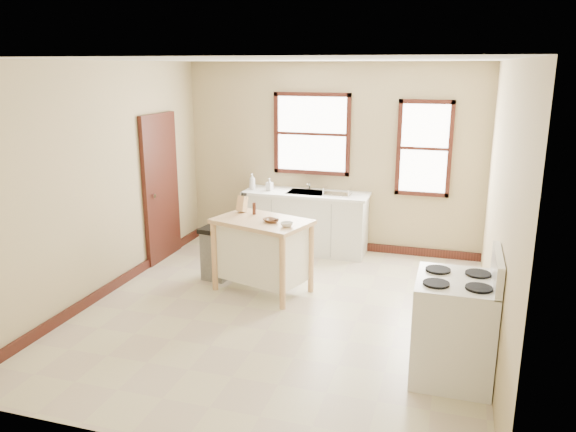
% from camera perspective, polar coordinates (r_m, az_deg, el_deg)
% --- Properties ---
extents(floor, '(5.00, 5.00, 0.00)m').
position_cam_1_polar(floor, '(6.55, -0.71, -9.69)').
color(floor, beige).
rests_on(floor, ground).
extents(ceiling, '(5.00, 5.00, 0.00)m').
position_cam_1_polar(ceiling, '(5.95, -0.81, 15.60)').
color(ceiling, white).
rests_on(ceiling, ground).
extents(wall_back, '(4.50, 0.04, 2.80)m').
position_cam_1_polar(wall_back, '(8.47, 4.42, 5.91)').
color(wall_back, tan).
rests_on(wall_back, ground).
extents(wall_left, '(0.04, 5.00, 2.80)m').
position_cam_1_polar(wall_left, '(7.10, -18.36, 3.39)').
color(wall_left, tan).
rests_on(wall_left, ground).
extents(wall_right, '(0.04, 5.00, 2.80)m').
position_cam_1_polar(wall_right, '(5.84, 20.77, 0.76)').
color(wall_right, tan).
rests_on(wall_right, ground).
extents(window_main, '(1.17, 0.06, 1.22)m').
position_cam_1_polar(window_main, '(8.48, 2.43, 8.33)').
color(window_main, black).
rests_on(window_main, wall_back).
extents(window_side, '(0.77, 0.06, 1.37)m').
position_cam_1_polar(window_side, '(8.24, 13.67, 6.67)').
color(window_side, black).
rests_on(window_side, wall_back).
extents(door_left, '(0.06, 0.90, 2.10)m').
position_cam_1_polar(door_left, '(8.22, -12.77, 2.81)').
color(door_left, black).
rests_on(door_left, ground).
extents(baseboard_back, '(4.50, 0.04, 0.12)m').
position_cam_1_polar(baseboard_back, '(8.76, 4.20, -2.81)').
color(baseboard_back, black).
rests_on(baseboard_back, ground).
extents(baseboard_left, '(0.04, 5.00, 0.12)m').
position_cam_1_polar(baseboard_left, '(7.46, -17.31, -6.75)').
color(baseboard_left, black).
rests_on(baseboard_left, ground).
extents(sink_counter, '(1.86, 0.62, 0.92)m').
position_cam_1_polar(sink_counter, '(8.46, 1.86, -0.59)').
color(sink_counter, beige).
rests_on(sink_counter, ground).
extents(faucet, '(0.03, 0.03, 0.22)m').
position_cam_1_polar(faucet, '(8.49, 2.21, 3.43)').
color(faucet, silver).
rests_on(faucet, sink_counter).
extents(soap_bottle_a, '(0.10, 0.10, 0.24)m').
position_cam_1_polar(soap_bottle_a, '(8.51, -3.65, 3.52)').
color(soap_bottle_a, '#B2B2B2').
rests_on(soap_bottle_a, sink_counter).
extents(soap_bottle_b, '(0.10, 0.10, 0.19)m').
position_cam_1_polar(soap_bottle_b, '(8.43, -1.90, 3.22)').
color(soap_bottle_b, '#B2B2B2').
rests_on(soap_bottle_b, sink_counter).
extents(dish_rack, '(0.46, 0.39, 0.10)m').
position_cam_1_polar(dish_rack, '(8.18, 5.06, 2.47)').
color(dish_rack, silver).
rests_on(dish_rack, sink_counter).
extents(kitchen_island, '(1.29, 1.02, 0.93)m').
position_cam_1_polar(kitchen_island, '(6.97, -2.61, -4.04)').
color(kitchen_island, '#D6AD7E').
rests_on(kitchen_island, ground).
extents(knife_block, '(0.12, 0.12, 0.20)m').
position_cam_1_polar(knife_block, '(7.18, -4.68, 1.18)').
color(knife_block, tan).
rests_on(knife_block, kitchen_island).
extents(pepper_grinder, '(0.06, 0.06, 0.15)m').
position_cam_1_polar(pepper_grinder, '(7.06, -3.46, 0.76)').
color(pepper_grinder, '#3F1B11').
rests_on(pepper_grinder, kitchen_island).
extents(bowl_a, '(0.21, 0.21, 0.04)m').
position_cam_1_polar(bowl_a, '(6.74, -1.89, -0.42)').
color(bowl_a, brown).
rests_on(bowl_a, kitchen_island).
extents(bowl_b, '(0.19, 0.19, 0.04)m').
position_cam_1_polar(bowl_b, '(6.70, -1.54, -0.51)').
color(bowl_b, brown).
rests_on(bowl_b, kitchen_island).
extents(bowl_c, '(0.19, 0.19, 0.05)m').
position_cam_1_polar(bowl_c, '(6.54, -0.12, -0.87)').
color(bowl_c, silver).
rests_on(bowl_c, kitchen_island).
extents(trash_bin, '(0.40, 0.35, 0.70)m').
position_cam_1_polar(trash_bin, '(7.44, -7.35, -3.81)').
color(trash_bin, slate).
rests_on(trash_bin, ground).
extents(gas_stove, '(0.75, 0.76, 1.21)m').
position_cam_1_polar(gas_stove, '(5.27, 16.56, -9.59)').
color(gas_stove, white).
rests_on(gas_stove, ground).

